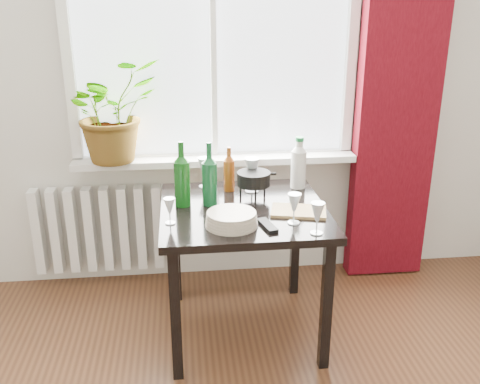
{
  "coord_description": "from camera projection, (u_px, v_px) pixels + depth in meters",
  "views": [
    {
      "loc": [
        -0.21,
        -1.0,
        1.77
      ],
      "look_at": [
        0.08,
        1.55,
        0.83
      ],
      "focal_mm": 40.0,
      "sensor_mm": 36.0,
      "label": 1
    }
  ],
  "objects": [
    {
      "name": "wineglass_far_right",
      "position": [
        317.0,
        218.0,
        2.44
      ],
      "size": [
        0.07,
        0.07,
        0.16
      ],
      "primitive_type": null,
      "rotation": [
        0.0,
        0.0,
        0.11
      ],
      "color": "silver",
      "rests_on": "table"
    },
    {
      "name": "cleaning_bottle",
      "position": [
        299.0,
        162.0,
        3.01
      ],
      "size": [
        0.11,
        0.11,
        0.3
      ],
      "primitive_type": null,
      "rotation": [
        0.0,
        0.0,
        -0.31
      ],
      "color": "silver",
      "rests_on": "table"
    },
    {
      "name": "curtain",
      "position": [
        400.0,
        80.0,
        3.21
      ],
      "size": [
        0.5,
        0.12,
        2.56
      ],
      "color": "#3C050C",
      "rests_on": "ground"
    },
    {
      "name": "tv_remote",
      "position": [
        267.0,
        225.0,
        2.53
      ],
      "size": [
        0.08,
        0.17,
        0.02
      ],
      "primitive_type": "cube",
      "rotation": [
        0.0,
        0.0,
        0.24
      ],
      "color": "black",
      "rests_on": "table"
    },
    {
      "name": "plate_stack",
      "position": [
        232.0,
        219.0,
        2.54
      ],
      "size": [
        0.32,
        0.32,
        0.07
      ],
      "primitive_type": "cylinder",
      "rotation": [
        0.0,
        0.0,
        0.31
      ],
      "color": "#BFB49E",
      "rests_on": "table"
    },
    {
      "name": "table",
      "position": [
        243.0,
        224.0,
        2.8
      ],
      "size": [
        0.85,
        0.85,
        0.74
      ],
      "color": "black",
      "rests_on": "ground"
    },
    {
      "name": "windowsill",
      "position": [
        216.0,
        159.0,
        3.29
      ],
      "size": [
        1.72,
        0.2,
        0.04
      ],
      "color": "silver",
      "rests_on": "ground"
    },
    {
      "name": "wineglass_front_right",
      "position": [
        294.0,
        208.0,
        2.55
      ],
      "size": [
        0.08,
        0.08,
        0.15
      ],
      "primitive_type": null,
      "rotation": [
        0.0,
        0.0,
        0.26
      ],
      "color": "white",
      "rests_on": "table"
    },
    {
      "name": "radiator",
      "position": [
        99.0,
        229.0,
        3.39
      ],
      "size": [
        0.8,
        0.1,
        0.55
      ],
      "color": "silver",
      "rests_on": "ground"
    },
    {
      "name": "potted_plant",
      "position": [
        112.0,
        111.0,
        3.1
      ],
      "size": [
        0.71,
        0.7,
        0.6
      ],
      "primitive_type": "imported",
      "rotation": [
        0.0,
        0.0,
        0.67
      ],
      "color": "#407F21",
      "rests_on": "windowsill"
    },
    {
      "name": "wine_bottle_right",
      "position": [
        209.0,
        174.0,
        2.75
      ],
      "size": [
        0.09,
        0.09,
        0.34
      ],
      "primitive_type": null,
      "rotation": [
        0.0,
        0.0,
        -0.12
      ],
      "color": "#0C411E",
      "rests_on": "table"
    },
    {
      "name": "fondue_pot",
      "position": [
        254.0,
        185.0,
        2.89
      ],
      "size": [
        0.21,
        0.18,
        0.14
      ],
      "primitive_type": null,
      "rotation": [
        0.0,
        0.0,
        -0.0
      ],
      "color": "black",
      "rests_on": "table"
    },
    {
      "name": "wine_bottle_left",
      "position": [
        182.0,
        173.0,
        2.74
      ],
      "size": [
        0.09,
        0.09,
        0.35
      ],
      "primitive_type": null,
      "rotation": [
        0.0,
        0.0,
        0.06
      ],
      "color": "#0C410F",
      "rests_on": "table"
    },
    {
      "name": "bottle_amber",
      "position": [
        229.0,
        169.0,
        2.97
      ],
      "size": [
        0.08,
        0.08,
        0.26
      ],
      "primitive_type": null,
      "rotation": [
        0.0,
        0.0,
        0.31
      ],
      "color": "#79340D",
      "rests_on": "table"
    },
    {
      "name": "wineglass_back_center",
      "position": [
        252.0,
        175.0,
        2.96
      ],
      "size": [
        0.11,
        0.11,
        0.2
      ],
      "primitive_type": null,
      "rotation": [
        0.0,
        0.0,
        0.29
      ],
      "color": "silver",
      "rests_on": "table"
    },
    {
      "name": "cutting_board",
      "position": [
        299.0,
        211.0,
        2.7
      ],
      "size": [
        0.31,
        0.24,
        0.01
      ],
      "primitive_type": "cube",
      "rotation": [
        0.0,
        0.0,
        -0.24
      ],
      "color": "#AC864E",
      "rests_on": "table"
    },
    {
      "name": "window",
      "position": [
        213.0,
        27.0,
        3.08
      ],
      "size": [
        1.72,
        0.08,
        1.62
      ],
      "color": "white",
      "rests_on": "ground"
    },
    {
      "name": "wineglass_back_left",
      "position": [
        204.0,
        172.0,
        3.04
      ],
      "size": [
        0.09,
        0.09,
        0.18
      ],
      "primitive_type": null,
      "rotation": [
        0.0,
        0.0,
        -0.18
      ],
      "color": "silver",
      "rests_on": "table"
    },
    {
      "name": "wineglass_front_left",
      "position": [
        170.0,
        211.0,
        2.55
      ],
      "size": [
        0.06,
        0.06,
        0.13
      ],
      "primitive_type": null,
      "rotation": [
        0.0,
        0.0,
        0.01
      ],
      "color": "white",
      "rests_on": "table"
    }
  ]
}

